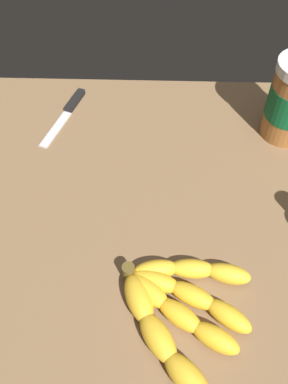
% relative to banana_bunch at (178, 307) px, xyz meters
% --- Properties ---
extents(ground_plane, '(0.94, 0.77, 0.04)m').
position_rel_banana_bunch_xyz_m(ground_plane, '(-0.09, 0.16, -0.04)').
color(ground_plane, brown).
extents(banana_bunch, '(0.21, 0.22, 0.04)m').
position_rel_banana_bunch_xyz_m(banana_bunch, '(0.00, 0.00, 0.00)').
color(banana_bunch, gold).
rests_on(banana_bunch, ground_plane).
extents(butter_knife, '(0.07, 0.17, 0.01)m').
position_rel_banana_bunch_xyz_m(butter_knife, '(-0.23, 0.43, -0.01)').
color(butter_knife, silver).
rests_on(butter_knife, ground_plane).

